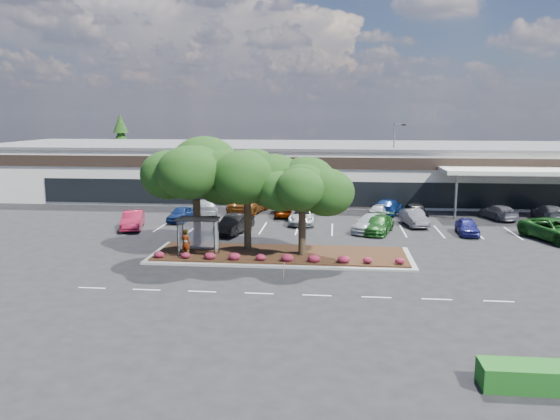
# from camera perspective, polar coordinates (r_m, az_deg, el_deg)

# --- Properties ---
(ground) EXTENTS (160.00, 160.00, 0.00)m
(ground) POSITION_cam_1_polar(r_m,az_deg,el_deg) (34.03, 2.77, -6.69)
(ground) COLOR black
(ground) RESTS_ON ground
(retail_store) EXTENTS (80.40, 25.20, 6.25)m
(retail_store) POSITION_cam_1_polar(r_m,az_deg,el_deg) (66.82, 4.41, 4.25)
(retail_store) COLOR silver
(retail_store) RESTS_ON ground
(landscape_island) EXTENTS (18.00, 6.00, 0.26)m
(landscape_island) POSITION_cam_1_polar(r_m,az_deg,el_deg) (37.98, 0.07, -4.72)
(landscape_island) COLOR gray
(landscape_island) RESTS_ON ground
(lane_markings) EXTENTS (33.12, 20.06, 0.01)m
(lane_markings) POSITION_cam_1_polar(r_m,az_deg,el_deg) (44.11, 3.31, -2.82)
(lane_markings) COLOR silver
(lane_markings) RESTS_ON ground
(shrub_row) EXTENTS (17.00, 0.80, 0.50)m
(shrub_row) POSITION_cam_1_polar(r_m,az_deg,el_deg) (35.86, -0.27, -4.96)
(shrub_row) COLOR maroon
(shrub_row) RESTS_ON landscape_island
(bus_shelter) EXTENTS (2.75, 1.55, 2.59)m
(bus_shelter) POSITION_cam_1_polar(r_m,az_deg,el_deg) (37.42, -8.50, -1.62)
(bus_shelter) COLOR black
(bus_shelter) RESTS_ON landscape_island
(island_tree_west) EXTENTS (7.20, 7.20, 7.89)m
(island_tree_west) POSITION_cam_1_polar(r_m,az_deg,el_deg) (38.70, -8.73, 1.61)
(island_tree_west) COLOR #0D350B
(island_tree_west) RESTS_ON landscape_island
(island_tree_mid) EXTENTS (6.60, 6.60, 7.32)m
(island_tree_mid) POSITION_cam_1_polar(r_m,az_deg,el_deg) (38.70, -3.44, 1.28)
(island_tree_mid) COLOR #0D350B
(island_tree_mid) RESTS_ON landscape_island
(island_tree_east) EXTENTS (5.80, 5.80, 6.50)m
(island_tree_east) POSITION_cam_1_polar(r_m,az_deg,el_deg) (36.86, 2.35, 0.21)
(island_tree_east) COLOR #0D350B
(island_tree_east) RESTS_ON landscape_island
(conifer_north_west) EXTENTS (4.40, 4.40, 10.00)m
(conifer_north_west) POSITION_cam_1_polar(r_m,az_deg,el_deg) (84.84, -16.23, 6.33)
(conifer_north_west) COLOR #0D350B
(conifer_north_west) RESTS_ON ground
(person_waiting) EXTENTS (0.80, 0.65, 1.90)m
(person_waiting) POSITION_cam_1_polar(r_m,az_deg,el_deg) (37.24, -9.82, -3.44)
(person_waiting) COLOR #594C47
(person_waiting) RESTS_ON landscape_island
(light_pole) EXTENTS (1.43, 0.50, 8.88)m
(light_pole) POSITION_cam_1_polar(r_m,az_deg,el_deg) (61.19, 11.84, 4.25)
(light_pole) COLOR gray
(light_pole) RESTS_ON ground
(survey_stake) EXTENTS (0.07, 0.14, 0.94)m
(survey_stake) POSITION_cam_1_polar(r_m,az_deg,el_deg) (32.99, 0.41, -6.12)
(survey_stake) COLOR #9A7750
(survey_stake) RESTS_ON ground
(car_0) EXTENTS (2.70, 4.91, 1.53)m
(car_0) POSITION_cam_1_polar(r_m,az_deg,el_deg) (48.75, -15.14, -1.02)
(car_0) COLOR maroon
(car_0) RESTS_ON ground
(car_1) EXTENTS (2.04, 4.20, 1.38)m
(car_1) POSITION_cam_1_polar(r_m,az_deg,el_deg) (51.16, -10.30, -0.41)
(car_1) COLOR navy
(car_1) RESTS_ON ground
(car_2) EXTENTS (2.82, 4.96, 1.55)m
(car_2) POSITION_cam_1_polar(r_m,az_deg,el_deg) (45.46, -4.79, -1.47)
(car_2) COLOR black
(car_2) RESTS_ON ground
(car_3) EXTENTS (2.31, 5.00, 1.39)m
(car_3) POSITION_cam_1_polar(r_m,az_deg,el_deg) (49.34, 2.35, -0.63)
(car_3) COLOR #ADB3B8
(car_3) RESTS_ON ground
(car_4) EXTENTS (3.80, 5.31, 1.43)m
(car_4) POSITION_cam_1_polar(r_m,az_deg,el_deg) (46.55, 9.43, -1.37)
(car_4) COLOR silver
(car_4) RESTS_ON ground
(car_5) EXTENTS (3.25, 5.22, 1.41)m
(car_5) POSITION_cam_1_polar(r_m,az_deg,el_deg) (46.22, 10.23, -1.49)
(car_5) COLOR #1D541A
(car_5) RESTS_ON ground
(car_6) EXTENTS (2.30, 4.55, 1.43)m
(car_6) POSITION_cam_1_polar(r_m,az_deg,el_deg) (49.76, 13.83, -0.80)
(car_6) COLOR #57555C
(car_6) RESTS_ON ground
(car_7) EXTENTS (1.75, 3.97, 1.33)m
(car_7) POSITION_cam_1_polar(r_m,az_deg,el_deg) (47.37, 18.98, -1.65)
(car_7) COLOR navy
(car_7) RESTS_ON ground
(car_8) EXTENTS (4.83, 6.72, 1.70)m
(car_8) POSITION_cam_1_polar(r_m,az_deg,el_deg) (47.72, 26.88, -1.88)
(car_8) COLOR #1B5319
(car_8) RESTS_ON ground
(car_9) EXTENTS (3.55, 5.55, 1.50)m
(car_9) POSITION_cam_1_polar(r_m,az_deg,el_deg) (54.49, -7.78, 0.35)
(car_9) COLOR #A0A4AB
(car_9) RESTS_ON ground
(car_10) EXTENTS (3.89, 6.46, 1.68)m
(car_10) POSITION_cam_1_polar(r_m,az_deg,el_deg) (54.86, -3.28, 0.58)
(car_10) COLOR brown
(car_10) RESTS_ON ground
(car_11) EXTENTS (2.33, 4.95, 1.64)m
(car_11) POSITION_cam_1_polar(r_m,az_deg,el_deg) (53.02, 0.47, 0.25)
(car_11) COLOR #651B02
(car_11) RESTS_ON ground
(car_12) EXTENTS (2.18, 4.29, 1.35)m
(car_12) POSITION_cam_1_polar(r_m,az_deg,el_deg) (55.51, 4.95, 0.50)
(car_12) COLOR maroon
(car_12) RESTS_ON ground
(car_13) EXTENTS (3.59, 5.59, 1.51)m
(car_13) POSITION_cam_1_polar(r_m,az_deg,el_deg) (55.14, 11.22, 0.37)
(car_13) COLOR navy
(car_13) RESTS_ON ground
(car_14) EXTENTS (3.03, 4.22, 1.34)m
(car_14) POSITION_cam_1_polar(r_m,az_deg,el_deg) (53.46, 10.51, -0.00)
(car_14) COLOR silver
(car_14) RESTS_ON ground
(car_15) EXTENTS (2.17, 5.00, 1.68)m
(car_15) POSITION_cam_1_polar(r_m,az_deg,el_deg) (52.54, 13.86, -0.11)
(car_15) COLOR black
(car_15) RESTS_ON ground
(car_16) EXTENTS (3.14, 4.99, 1.35)m
(car_16) POSITION_cam_1_polar(r_m,az_deg,el_deg) (55.37, 21.85, -0.21)
(car_16) COLOR slate
(car_16) RESTS_ON ground
(car_17) EXTENTS (2.03, 4.94, 1.43)m
(car_17) POSITION_cam_1_polar(r_m,az_deg,el_deg) (56.85, 26.28, -0.23)
(car_17) COLOR slate
(car_17) RESTS_ON ground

